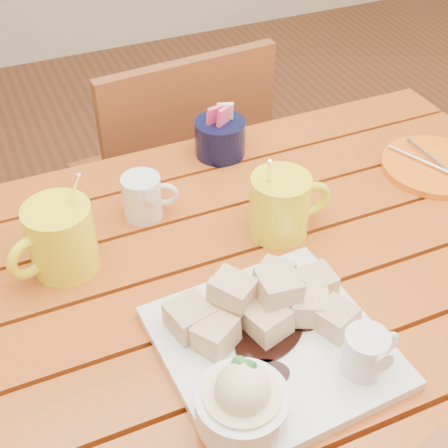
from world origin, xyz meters
name	(u,v)px	position (x,y,z in m)	size (l,w,h in m)	color
table	(240,329)	(0.00, 0.00, 0.64)	(1.20, 0.79, 0.75)	#903312
dessert_plate	(268,349)	(-0.03, -0.15, 0.78)	(0.29, 0.29, 0.11)	white
coffee_mug_left	(59,238)	(-0.23, 0.14, 0.81)	(0.14, 0.10, 0.17)	yellow
coffee_mug_right	(282,205)	(0.11, 0.08, 0.80)	(0.14, 0.10, 0.16)	yellow
cream_pitcher	(143,196)	(-0.08, 0.21, 0.79)	(0.09, 0.08, 0.08)	white
sugar_caddy	(220,137)	(0.11, 0.33, 0.79)	(0.10, 0.10, 0.10)	black
orange_saucer	(435,166)	(0.45, 0.12, 0.76)	(0.19, 0.19, 0.02)	orange
chair_far	(175,183)	(0.11, 0.62, 0.48)	(0.43, 0.43, 0.86)	brown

